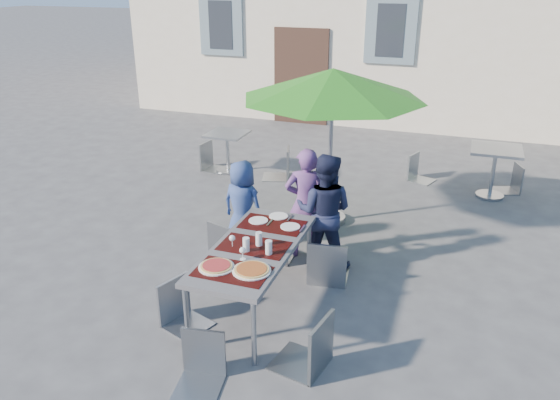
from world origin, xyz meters
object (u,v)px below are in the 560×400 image
at_px(chair_5, 199,332).
at_px(patio_umbrella, 333,85).
at_px(chair_0, 227,218).
at_px(cafe_table_1, 495,162).
at_px(pizza_near_left, 216,266).
at_px(bg_chair_r_1, 514,162).
at_px(dining_table, 254,251).
at_px(chair_3, 178,278).
at_px(child_1, 306,204).
at_px(child_0, 243,205).
at_px(pizza_near_right, 252,270).
at_px(chair_4, 311,311).
at_px(bg_chair_l_0, 210,140).
at_px(chair_1, 274,218).
at_px(bg_chair_r_0, 282,145).
at_px(cafe_table_0, 227,146).
at_px(chair_2, 329,236).
at_px(child_2, 324,212).
at_px(bg_chair_l_1, 420,152).

xyz_separation_m(chair_5, patio_umbrella, (0.19, 3.64, 1.46)).
height_order(chair_0, cafe_table_1, chair_0).
bearing_deg(pizza_near_left, bg_chair_r_1, 60.54).
height_order(dining_table, chair_3, chair_3).
relative_size(child_1, patio_umbrella, 0.57).
xyz_separation_m(child_0, patio_umbrella, (0.86, 1.12, 1.39)).
distance_m(dining_table, cafe_table_1, 4.84).
bearing_deg(pizza_near_right, chair_5, -104.88).
height_order(pizza_near_right, chair_3, chair_3).
bearing_deg(chair_4, bg_chair_l_0, 125.15).
bearing_deg(dining_table, cafe_table_1, 60.31).
bearing_deg(chair_5, pizza_near_right, 75.12).
relative_size(chair_1, bg_chair_r_0, 0.96).
bearing_deg(chair_1, pizza_near_left, -89.86).
distance_m(chair_0, chair_3, 1.32).
bearing_deg(child_1, chair_3, 48.66).
bearing_deg(child_0, cafe_table_0, -51.70).
height_order(child_0, chair_0, child_0).
xyz_separation_m(chair_4, bg_chair_r_1, (1.88, 5.31, -0.11)).
height_order(pizza_near_left, chair_2, chair_2).
bearing_deg(chair_2, cafe_table_0, 130.67).
bearing_deg(dining_table, chair_5, -90.99).
distance_m(chair_5, patio_umbrella, 3.93).
xyz_separation_m(pizza_near_right, chair_1, (-0.35, 1.55, -0.18)).
relative_size(chair_2, bg_chair_l_0, 1.07).
bearing_deg(patio_umbrella, child_1, -91.05).
bearing_deg(chair_1, child_2, 8.82).
relative_size(dining_table, patio_umbrella, 0.74).
height_order(pizza_near_right, chair_2, chair_2).
bearing_deg(chair_0, bg_chair_l_0, 119.60).
distance_m(chair_0, bg_chair_r_0, 3.13).
relative_size(dining_table, bg_chair_l_0, 1.93).
relative_size(cafe_table_0, bg_chair_r_0, 0.70).
distance_m(dining_table, chair_1, 1.08).
relative_size(pizza_near_right, bg_chair_r_1, 0.43).
bearing_deg(pizza_near_left, child_1, 80.23).
xyz_separation_m(dining_table, bg_chair_l_0, (-2.44, 3.92, -0.14)).
height_order(chair_1, chair_3, chair_1).
bearing_deg(bg_chair_l_1, chair_4, -93.90).
bearing_deg(bg_chair_l_0, chair_1, -51.52).
height_order(child_1, chair_1, child_1).
distance_m(cafe_table_0, bg_chair_r_0, 1.05).
bearing_deg(child_2, chair_3, 55.98).
bearing_deg(chair_4, chair_0, 134.36).
bearing_deg(chair_5, cafe_table_1, 65.97).
bearing_deg(pizza_near_left, chair_1, 90.14).
height_order(chair_0, chair_4, chair_0).
xyz_separation_m(child_2, bg_chair_l_1, (0.77, 3.46, -0.22)).
xyz_separation_m(child_2, chair_3, (-1.05, -1.67, -0.18)).
xyz_separation_m(dining_table, patio_umbrella, (0.17, 2.42, 1.28)).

